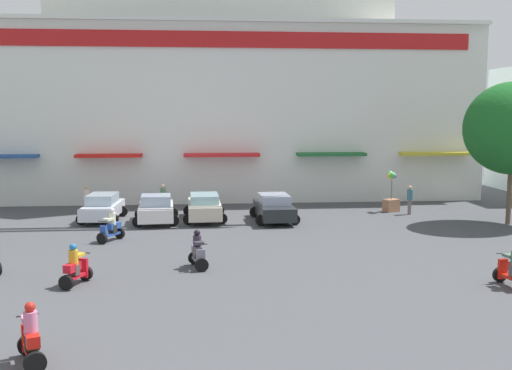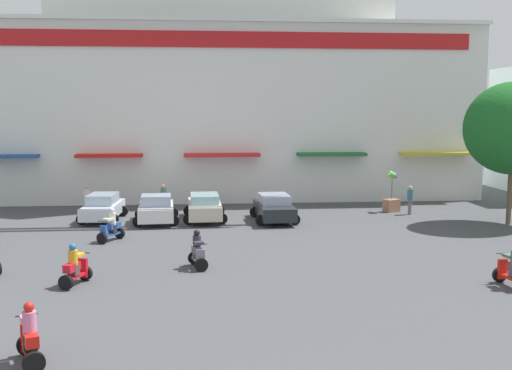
% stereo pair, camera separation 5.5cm
% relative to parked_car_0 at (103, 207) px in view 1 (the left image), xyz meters
% --- Properties ---
extents(ground_plane, '(128.00, 128.00, 0.00)m').
position_rel_parked_car_0_xyz_m(ground_plane, '(6.92, -11.51, -0.74)').
color(ground_plane, '#46474B').
extents(colonial_building, '(34.95, 17.56, 23.11)m').
position_rel_parked_car_0_xyz_m(colonial_building, '(6.92, 11.90, 9.38)').
color(colonial_building, white).
rests_on(colonial_building, ground).
extents(parked_car_0, '(2.43, 4.29, 1.49)m').
position_rel_parked_car_0_xyz_m(parked_car_0, '(0.00, 0.00, 0.00)').
color(parked_car_0, white).
rests_on(parked_car_0, ground).
extents(parked_car_1, '(2.58, 3.93, 1.50)m').
position_rel_parked_car_0_xyz_m(parked_car_1, '(3.00, -0.90, 0.01)').
color(parked_car_1, silver).
rests_on(parked_car_1, ground).
extents(parked_car_2, '(2.45, 4.48, 1.45)m').
position_rel_parked_car_0_xyz_m(parked_car_2, '(5.62, -0.33, -0.00)').
color(parked_car_2, beige).
rests_on(parked_car_2, ground).
extents(parked_car_3, '(2.51, 4.31, 1.49)m').
position_rel_parked_car_0_xyz_m(parked_car_3, '(9.43, -1.01, 0.01)').
color(parked_car_3, '#212629').
rests_on(parked_car_3, ground).
extents(scooter_rider_3, '(0.96, 1.47, 1.50)m').
position_rel_parked_car_0_xyz_m(scooter_rider_3, '(1.14, -12.60, -0.12)').
color(scooter_rider_3, black).
rests_on(scooter_rider_3, ground).
extents(scooter_rider_4, '(1.00, 1.46, 1.57)m').
position_rel_parked_car_0_xyz_m(scooter_rider_4, '(1.47, -19.19, -0.10)').
color(scooter_rider_4, black).
rests_on(scooter_rider_4, ground).
extents(scooter_rider_7, '(0.81, 1.38, 1.49)m').
position_rel_parked_car_0_xyz_m(scooter_rider_7, '(5.34, -10.64, -0.13)').
color(scooter_rider_7, black).
rests_on(scooter_rider_7, ground).
extents(scooter_rider_9, '(1.16, 1.52, 1.55)m').
position_rel_parked_car_0_xyz_m(scooter_rider_9, '(1.28, -5.43, -0.11)').
color(scooter_rider_9, black).
rests_on(scooter_rider_9, ground).
extents(pedestrian_0, '(0.48, 0.48, 1.59)m').
position_rel_parked_car_0_xyz_m(pedestrian_0, '(3.12, 3.26, 0.16)').
color(pedestrian_0, '#273150').
rests_on(pedestrian_0, ground).
extents(pedestrian_1, '(0.45, 0.45, 1.71)m').
position_rel_parked_car_0_xyz_m(pedestrian_1, '(17.61, 0.42, 0.24)').
color(pedestrian_1, slate).
rests_on(pedestrian_1, ground).
extents(pedestrian_2, '(0.42, 0.42, 1.63)m').
position_rel_parked_car_0_xyz_m(pedestrian_2, '(-1.38, 2.76, 0.16)').
color(pedestrian_2, '#717156').
rests_on(pedestrian_2, ground).
extents(balloon_vendor_cart, '(1.07, 0.93, 2.45)m').
position_rel_parked_car_0_xyz_m(balloon_vendor_cart, '(16.86, 1.53, 0.22)').
color(balloon_vendor_cart, '#9E6A4C').
rests_on(balloon_vendor_cart, ground).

